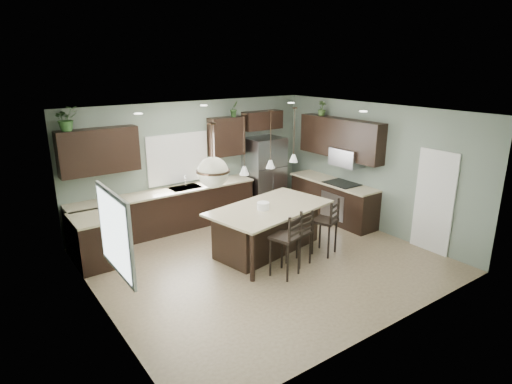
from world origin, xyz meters
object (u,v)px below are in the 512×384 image
object	(u,v)px
refrigerator	(264,174)
kitchen_island	(270,229)
bar_stool_right	(325,227)
plant_back_left	(66,118)
bar_stool_left	(285,244)
serving_dish	(263,206)
bar_stool_center	(299,238)

from	to	relation	value
refrigerator	kitchen_island	xyz separation A→B (m)	(-1.41, -2.08, -0.46)
refrigerator	bar_stool_right	distance (m)	2.91
plant_back_left	kitchen_island	bearing A→B (deg)	-36.50
refrigerator	bar_stool_right	size ratio (longest dim) A/B	1.64
refrigerator	bar_stool_right	bearing A→B (deg)	-102.54
bar_stool_left	bar_stool_right	distance (m)	1.22
refrigerator	plant_back_left	size ratio (longest dim) A/B	3.98
serving_dish	bar_stool_left	xyz separation A→B (m)	(-0.22, -0.94, -0.40)
kitchen_island	bar_stool_left	xyz separation A→B (m)	(-0.41, -0.98, 0.14)
refrigerator	serving_dish	bearing A→B (deg)	-127.12
refrigerator	kitchen_island	size ratio (longest dim) A/B	0.77
bar_stool_center	bar_stool_right	distance (m)	0.71
refrigerator	bar_stool_left	world-z (taller)	refrigerator
kitchen_island	serving_dish	distance (m)	0.57
bar_stool_left	bar_stool_right	size ratio (longest dim) A/B	1.06
bar_stool_left	plant_back_left	world-z (taller)	plant_back_left
bar_stool_center	plant_back_left	size ratio (longest dim) A/B	2.28
refrigerator	bar_stool_left	distance (m)	3.58
serving_dish	refrigerator	bearing A→B (deg)	52.88
bar_stool_right	plant_back_left	distance (m)	5.28
bar_stool_left	bar_stool_center	xyz separation A→B (m)	(0.49, 0.20, -0.07)
refrigerator	serving_dish	world-z (taller)	refrigerator
kitchen_island	bar_stool_center	size ratio (longest dim) A/B	2.28
refrigerator	bar_stool_center	xyz separation A→B (m)	(-1.33, -2.87, -0.40)
kitchen_island	serving_dish	size ratio (longest dim) A/B	10.06
serving_dish	bar_stool_right	bearing A→B (deg)	-35.39
bar_stool_left	bar_stool_center	size ratio (longest dim) A/B	1.13
refrigerator	serving_dish	xyz separation A→B (m)	(-1.61, -2.12, 0.07)
plant_back_left	bar_stool_right	bearing A→B (deg)	-37.97
bar_stool_right	bar_stool_center	bearing A→B (deg)	162.61
kitchen_island	bar_stool_right	bearing A→B (deg)	-54.15
kitchen_island	refrigerator	bearing A→B (deg)	44.92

